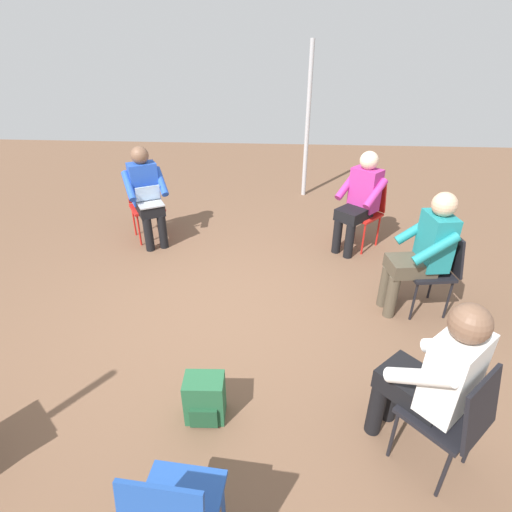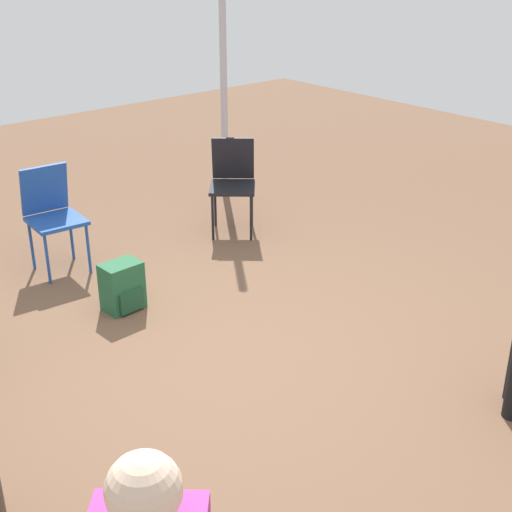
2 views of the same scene
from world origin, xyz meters
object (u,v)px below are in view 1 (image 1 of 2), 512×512
chair_north (437,266)px  person_in_teal (424,248)px  chair_southwest (145,202)px  person_in_white (435,374)px  backpack_near_laptop_user (205,400)px  person_in_magenta (360,197)px  chair_northeast (454,415)px  person_with_laptop (146,191)px  chair_northwest (365,209)px

chair_north → person_in_teal: bearing=90.0°
chair_southwest → person_in_white: size_ratio=0.69×
backpack_near_laptop_user → person_in_magenta: bearing=151.7°
chair_southwest → person_in_magenta: bearing=146.5°
chair_northeast → chair_north: (-1.74, 0.46, 0.00)m
chair_southwest → backpack_near_laptop_user: chair_southwest is taller
chair_southwest → person_in_teal: bearing=125.1°
person_with_laptop → backpack_near_laptop_user: (2.74, 1.21, -0.53)m
person_with_laptop → person_in_white: same height
chair_northeast → person_in_teal: person_in_teal is taller
person_in_magenta → backpack_near_laptop_user: bearing=104.0°
chair_northwest → person_in_white: person_in_white is taller
chair_northeast → person_with_laptop: 4.11m
chair_north → chair_southwest: 3.60m
chair_northeast → person_in_magenta: 3.02m
chair_north → person_in_magenta: person_in_magenta is taller
chair_north → person_in_teal: 0.26m
chair_northwest → person_in_white: 3.02m
chair_northeast → person_in_white: 0.26m
person_in_magenta → person_in_teal: size_ratio=1.00×
person_with_laptop → person_in_teal: size_ratio=1.00×
chair_northeast → person_with_laptop: size_ratio=0.69×
person_with_laptop → person_in_magenta: 2.67m
person_with_laptop → person_in_teal: same height
person_in_magenta → backpack_near_laptop_user: size_ratio=3.44×
chair_northeast → chair_northwest: 3.13m
backpack_near_laptop_user → chair_northeast: bearing=79.1°
chair_north → person_in_magenta: bearing=15.2°
person_in_teal → backpack_near_laptop_user: size_ratio=3.44×
person_in_teal → chair_northeast: bearing=162.1°
chair_northeast → person_with_laptop: bearing=89.0°
chair_southwest → person_with_laptop: size_ratio=0.69×
person_with_laptop → backpack_near_laptop_user: 3.04m
chair_northwest → person_in_magenta: (0.12, -0.11, 0.20)m
chair_northwest → person_in_magenta: person_in_magenta is taller
person_in_teal → person_in_white: bearing=157.5°
person_in_magenta → backpack_near_laptop_user: person_in_magenta is taller
chair_north → person_with_laptop: (-1.30, -3.22, 0.20)m
chair_northwest → chair_north: 1.46m
chair_northwest → person_in_white: size_ratio=0.69×
chair_north → person_in_teal: (0.02, -0.17, 0.20)m
chair_northwest → person_in_teal: (1.42, 0.27, 0.20)m
chair_north → person_with_laptop: bearing=59.8°
chair_northwest → person_in_magenta: bearing=90.0°
person_in_magenta → chair_southwest: bearing=38.5°
chair_northwest → person_in_teal: 1.46m
person_in_white → person_in_teal: 1.64m
chair_northeast → chair_southwest: size_ratio=1.00×
chair_northwest → person_in_magenta: 0.26m
chair_southwest → chair_northwest: bearing=149.1°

